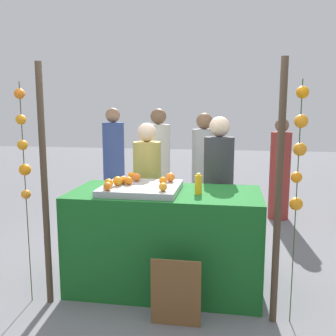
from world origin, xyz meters
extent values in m
plane|color=slate|center=(0.00, 0.00, 0.00)|extent=(24.00, 24.00, 0.00)
cube|color=#196023|center=(0.00, 0.00, 0.47)|extent=(1.79, 0.87, 0.95)
cube|color=#9EA0A5|center=(-0.23, -0.04, 0.98)|extent=(0.72, 0.67, 0.06)
sphere|color=orange|center=(-0.41, 0.00, 1.05)|extent=(0.08, 0.08, 0.08)
sphere|color=orange|center=(-0.39, 0.25, 1.05)|extent=(0.08, 0.08, 0.08)
sphere|color=orange|center=(-0.35, -0.04, 1.05)|extent=(0.08, 0.08, 0.08)
sphere|color=orange|center=(0.02, -0.26, 1.05)|extent=(0.08, 0.08, 0.08)
sphere|color=orange|center=(-0.49, -0.19, 1.05)|extent=(0.08, 0.08, 0.08)
sphere|color=orange|center=(-0.47, -0.31, 1.05)|extent=(0.08, 0.08, 0.08)
sphere|color=orange|center=(-0.44, -0.10, 1.05)|extent=(0.09, 0.09, 0.09)
sphere|color=orange|center=(-0.03, 0.03, 1.05)|extent=(0.07, 0.07, 0.07)
sphere|color=orange|center=(0.02, 0.17, 1.05)|extent=(0.09, 0.09, 0.09)
sphere|color=orange|center=(-0.31, 0.14, 1.05)|extent=(0.08, 0.08, 0.08)
cylinder|color=#FCA91B|center=(0.32, -0.06, 1.04)|extent=(0.07, 0.07, 0.17)
cylinder|color=yellow|center=(0.32, -0.06, 1.13)|extent=(0.04, 0.04, 0.02)
cube|color=brown|center=(0.20, -0.67, 0.27)|extent=(0.40, 0.01, 0.56)
cube|color=black|center=(0.20, -0.65, 0.27)|extent=(0.38, 0.02, 0.54)
cylinder|color=tan|center=(-0.32, 0.68, 0.68)|extent=(0.31, 0.31, 1.35)
sphere|color=beige|center=(-0.32, 0.68, 1.46)|extent=(0.21, 0.21, 0.21)
cylinder|color=#333338|center=(0.47, 0.70, 0.71)|extent=(0.33, 0.33, 1.42)
sphere|color=beige|center=(0.47, 0.70, 1.53)|extent=(0.22, 0.22, 0.22)
cylinder|color=#384C8C|center=(-1.26, 2.43, 0.74)|extent=(0.34, 0.34, 1.49)
sphere|color=#A87A59|center=(-1.26, 2.43, 1.60)|extent=(0.23, 0.23, 0.23)
cylinder|color=#99999E|center=(0.23, 1.82, 0.72)|extent=(0.33, 0.33, 1.43)
sphere|color=brown|center=(0.23, 1.82, 1.54)|extent=(0.22, 0.22, 0.22)
cylinder|color=maroon|center=(1.36, 2.56, 0.68)|extent=(0.31, 0.31, 1.35)
sphere|color=brown|center=(1.36, 2.56, 1.46)|extent=(0.21, 0.21, 0.21)
cylinder|color=beige|center=(-0.45, 2.05, 0.74)|extent=(0.34, 0.34, 1.48)
sphere|color=brown|center=(-0.45, 2.05, 1.60)|extent=(0.23, 0.23, 0.23)
cylinder|color=#473828|center=(-0.98, -0.47, 1.05)|extent=(0.06, 0.06, 2.11)
cylinder|color=#473828|center=(0.98, -0.47, 1.05)|extent=(0.06, 0.06, 2.11)
cylinder|color=#2D4C23|center=(-1.15, -0.48, 0.97)|extent=(0.01, 0.01, 1.95)
sphere|color=orange|center=(-1.16, -0.47, 1.85)|extent=(0.09, 0.09, 0.09)
sphere|color=orange|center=(-1.15, -0.48, 1.63)|extent=(0.09, 0.09, 0.09)
sphere|color=orange|center=(-1.15, -0.49, 1.42)|extent=(0.09, 0.09, 0.09)
sphere|color=orange|center=(-1.14, -0.48, 1.20)|extent=(0.10, 0.10, 0.10)
sphere|color=orange|center=(-1.14, -0.49, 0.99)|extent=(0.08, 0.08, 0.08)
cylinder|color=#2D4C23|center=(1.11, -0.46, 0.97)|extent=(0.01, 0.01, 1.95)
sphere|color=orange|center=(1.12, -0.45, 1.85)|extent=(0.09, 0.09, 0.09)
sphere|color=orange|center=(1.12, -0.46, 1.63)|extent=(0.10, 0.10, 0.10)
sphere|color=orange|center=(1.12, -0.45, 1.42)|extent=(0.10, 0.10, 0.10)
sphere|color=orange|center=(1.10, -0.47, 1.20)|extent=(0.09, 0.09, 0.09)
sphere|color=orange|center=(1.11, -0.45, 0.99)|extent=(0.10, 0.10, 0.10)
camera|label=1|loc=(0.60, -3.49, 1.74)|focal=41.03mm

